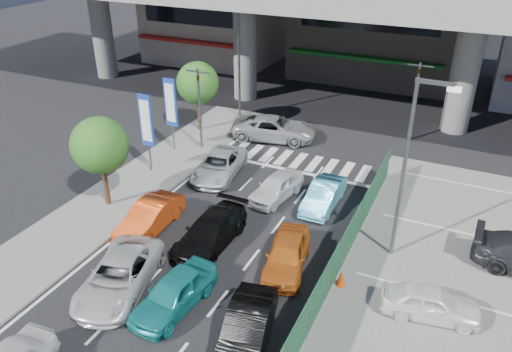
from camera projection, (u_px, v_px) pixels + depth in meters
The scene contains 24 objects.
ground at pixel (183, 292), 19.87m from camera, with size 120.00×120.00×0.00m, color black.
parking_lot at pixel (482, 346), 17.35m from camera, with size 12.00×28.00×0.06m, color #61615F.
sidewalk_left at pixel (109, 204), 25.65m from camera, with size 4.00×30.00×0.12m, color #61615F.
fence_run at pixel (319, 297), 18.27m from camera, with size 0.16×22.00×1.80m, color #1B4E2E, non-canonical shape.
traffic_light_left at pixel (199, 89), 29.92m from camera, with size 1.60×1.24×5.20m.
traffic_light_right at pixel (418, 82), 31.14m from camera, with size 1.60×1.24×5.20m.
street_lamp_right at pixel (410, 158), 19.74m from camera, with size 1.65×0.22×8.00m.
street_lamp_left at pixel (241, 52), 34.37m from camera, with size 1.65×0.22×8.00m.
signboard_near at pixel (146, 123), 27.50m from camera, with size 0.80×0.14×4.70m.
signboard_far at pixel (171, 105), 30.05m from camera, with size 0.80×0.14×4.70m.
tree_near at pixel (100, 146), 24.09m from camera, with size 2.80×2.80×4.80m.
tree_far at pixel (198, 83), 32.77m from camera, with size 2.80×2.80×4.80m.
sedan_white_mid_left at pixel (119, 276), 19.67m from camera, with size 2.29×4.97×1.38m, color silver.
taxi_teal_mid at pixel (174, 293), 18.78m from camera, with size 1.63×4.05×1.38m, color #178283.
hatch_black_mid_right at pixel (247, 329), 17.16m from camera, with size 1.46×4.19×1.38m, color black.
taxi_orange_left at pixel (150, 217), 23.41m from camera, with size 1.46×4.19×1.38m, color #CA4010.
sedan_black_mid at pixel (210, 232), 22.38m from camera, with size 1.90×4.67×1.36m, color black.
taxi_orange_right at pixel (287, 254), 20.90m from camera, with size 1.63×4.05×1.38m, color #C65F1B.
wagon_silver_front_left at pixel (219, 165), 28.26m from camera, with size 2.17×4.71×1.31m, color #B7BBBF.
sedan_white_front_mid at pixel (276, 187), 26.07m from camera, with size 1.51×3.76×1.28m, color silver.
kei_truck_front_right at pixel (324, 195), 25.33m from camera, with size 1.36×3.90×1.28m, color #58C6F1.
crossing_wagon_silver at pixel (274, 128), 32.78m from camera, with size 2.50×5.43×1.51m, color #95969B.
parked_sedan_white at pixel (431, 303), 18.34m from camera, with size 1.46×3.62×1.23m, color white.
traffic_cone at pixel (341, 278), 19.95m from camera, with size 0.38×0.38×0.74m, color red.
Camera 1 is at (9.15, -12.67, 13.44)m, focal length 35.00 mm.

